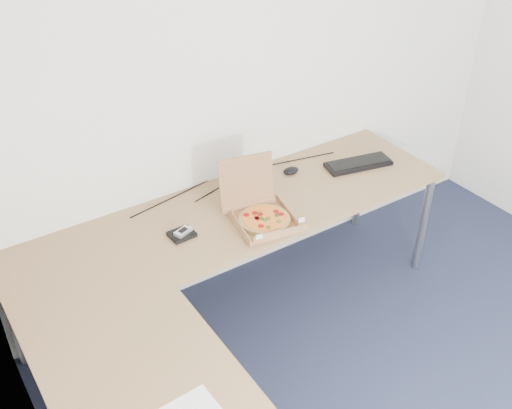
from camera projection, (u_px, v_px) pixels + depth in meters
desk at (225, 280)px, 2.85m from camera, size 2.50×2.20×0.73m
pizza_box at (262, 215)px, 3.17m from camera, size 0.30×0.35×0.31m
drinking_glass at (250, 182)px, 3.41m from camera, size 0.07×0.07×0.12m
keyboard at (358, 164)px, 3.67m from camera, size 0.43×0.23×0.03m
mouse at (291, 171)px, 3.59m from camera, size 0.11×0.08×0.04m
wallet at (182, 234)px, 3.08m from camera, size 0.13×0.11×0.02m
phone at (183, 232)px, 3.07m from camera, size 0.10×0.08×0.02m
cable_bundle at (232, 180)px, 3.53m from camera, size 0.66×0.14×0.01m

